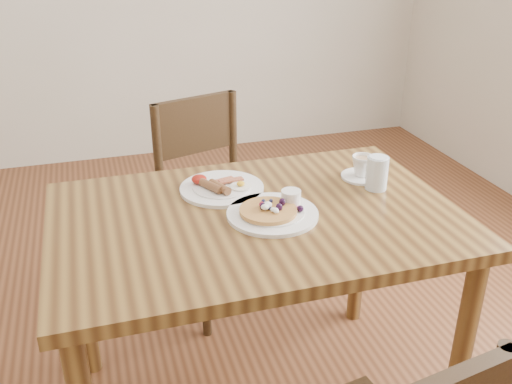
# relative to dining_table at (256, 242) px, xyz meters

# --- Properties ---
(dining_table) EXTENTS (1.20, 0.80, 0.75)m
(dining_table) POSITION_rel_dining_table_xyz_m (0.00, 0.00, 0.00)
(dining_table) COLOR brown
(dining_table) RESTS_ON ground
(chair_far) EXTENTS (0.52, 0.52, 0.88)m
(chair_far) POSITION_rel_dining_table_xyz_m (0.02, 0.68, -0.16)
(chair_far) COLOR #352513
(chair_far) RESTS_ON ground
(pancake_plate) EXTENTS (0.27, 0.27, 0.06)m
(pancake_plate) POSITION_rel_dining_table_xyz_m (0.05, -0.03, 0.11)
(pancake_plate) COLOR white
(pancake_plate) RESTS_ON dining_table
(breakfast_plate) EXTENTS (0.27, 0.27, 0.04)m
(breakfast_plate) POSITION_rel_dining_table_xyz_m (-0.06, 0.18, 0.11)
(breakfast_plate) COLOR white
(breakfast_plate) RESTS_ON dining_table
(teacup_saucer) EXTENTS (0.14, 0.14, 0.08)m
(teacup_saucer) POSITION_rel_dining_table_xyz_m (0.42, 0.15, 0.13)
(teacup_saucer) COLOR white
(teacup_saucer) RESTS_ON dining_table
(water_glass) EXTENTS (0.07, 0.07, 0.11)m
(water_glass) POSITION_rel_dining_table_xyz_m (0.42, 0.05, 0.15)
(water_glass) COLOR silver
(water_glass) RESTS_ON dining_table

